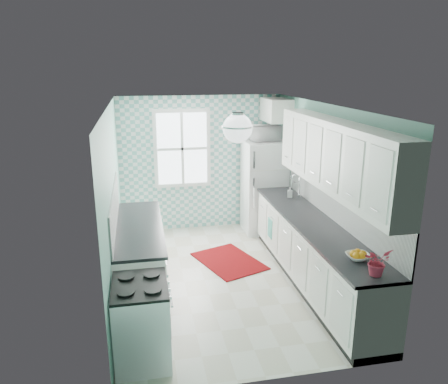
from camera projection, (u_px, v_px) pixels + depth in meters
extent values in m
cube|color=silver|center=(224.00, 279.00, 6.43)|extent=(3.00, 4.40, 0.02)
cube|color=white|center=(224.00, 105.00, 5.72)|extent=(3.00, 4.40, 0.02)
cube|color=#6EAD9B|center=(201.00, 163.00, 8.16)|extent=(3.00, 0.02, 2.50)
cube|color=#6EAD9B|center=(271.00, 266.00, 4.00)|extent=(3.00, 0.02, 2.50)
cube|color=#6EAD9B|center=(113.00, 204.00, 5.79)|extent=(0.02, 4.40, 2.50)
cube|color=#6EAD9B|center=(325.00, 191.00, 6.36)|extent=(0.02, 4.40, 2.50)
cube|color=#66B0A9|center=(201.00, 164.00, 8.14)|extent=(3.00, 0.01, 2.50)
cube|color=white|center=(182.00, 149.00, 7.96)|extent=(1.04, 0.05, 1.44)
cube|color=white|center=(182.00, 149.00, 7.95)|extent=(0.90, 0.02, 1.30)
cube|color=white|center=(336.00, 203.00, 5.99)|extent=(0.02, 3.60, 0.51)
cube|color=white|center=(114.00, 209.00, 5.74)|extent=(0.02, 2.15, 0.51)
cube|color=white|center=(335.00, 156.00, 5.58)|extent=(0.33, 3.20, 0.90)
cube|color=white|center=(276.00, 110.00, 7.76)|extent=(0.40, 0.74, 0.40)
cylinder|color=silver|center=(238.00, 114.00, 4.98)|extent=(0.14, 0.14, 0.04)
cylinder|color=silver|center=(238.00, 120.00, 5.00)|extent=(0.02, 0.02, 0.12)
sphere|color=white|center=(237.00, 128.00, 5.02)|extent=(0.34, 0.34, 0.34)
cube|color=white|center=(313.00, 255.00, 6.15)|extent=(0.60, 3.60, 0.90)
cube|color=black|center=(314.00, 223.00, 6.01)|extent=(0.63, 3.60, 0.04)
cube|color=white|center=(140.00, 259.00, 6.01)|extent=(0.60, 2.15, 0.90)
cube|color=black|center=(139.00, 227.00, 5.88)|extent=(0.63, 2.15, 0.04)
cube|color=white|center=(264.00, 187.00, 8.08)|extent=(0.74, 0.70, 1.71)
cube|color=silver|center=(270.00, 170.00, 7.63)|extent=(0.73, 0.01, 0.02)
cube|color=silver|center=(254.00, 160.00, 7.50)|extent=(0.03, 0.03, 0.30)
cube|color=silver|center=(253.00, 193.00, 7.67)|extent=(0.03, 0.03, 0.54)
cube|color=silver|center=(142.00, 322.00, 4.56)|extent=(0.56, 0.71, 0.84)
cube|color=black|center=(139.00, 286.00, 4.44)|extent=(0.56, 0.71, 0.03)
cube|color=black|center=(169.00, 315.00, 4.60)|extent=(0.01, 0.47, 0.28)
cube|color=silver|center=(287.00, 199.00, 7.09)|extent=(0.56, 0.47, 0.12)
cylinder|color=silver|center=(300.00, 187.00, 7.07)|extent=(0.02, 0.02, 0.30)
torus|color=silver|center=(296.00, 176.00, 7.01)|extent=(0.16, 0.02, 0.16)
cube|color=maroon|center=(229.00, 261.00, 6.97)|extent=(1.15, 1.36, 0.02)
cube|color=#62B7B0|center=(270.00, 228.00, 7.05)|extent=(0.07, 0.21, 0.32)
imported|color=white|center=(358.00, 257.00, 4.85)|extent=(0.26, 0.26, 0.06)
imported|color=#A41B2C|center=(377.00, 262.00, 4.46)|extent=(0.33, 0.31, 0.29)
imported|color=#839BAB|center=(290.00, 192.00, 7.10)|extent=(0.10, 0.10, 0.17)
imported|color=silver|center=(265.00, 133.00, 7.80)|extent=(0.52, 0.36, 0.28)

